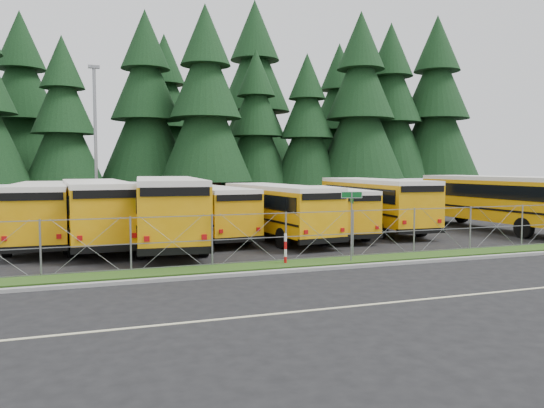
{
  "coord_description": "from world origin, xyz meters",
  "views": [
    {
      "loc": [
        -11.51,
        -20.59,
        3.78
      ],
      "look_at": [
        -2.82,
        4.0,
        1.95
      ],
      "focal_mm": 35.0,
      "sensor_mm": 36.0,
      "label": 1
    }
  ],
  "objects_px": {
    "street_sign": "(352,211)",
    "bus_4": "(275,212)",
    "bus_6": "(372,205)",
    "bus_east": "(492,203)",
    "bus_1": "(96,213)",
    "bus_3": "(207,212)",
    "bus_5": "(327,211)",
    "bus_2": "(167,212)",
    "striped_bollard": "(285,249)",
    "bus_0": "(44,214)",
    "light_standard": "(96,140)"
  },
  "relations": [
    {
      "from": "street_sign",
      "to": "bus_4",
      "type": "bearing_deg",
      "value": 94.36
    },
    {
      "from": "bus_6",
      "to": "bus_east",
      "type": "height_order",
      "value": "bus_east"
    },
    {
      "from": "bus_1",
      "to": "street_sign",
      "type": "xyz_separation_m",
      "value": [
        9.48,
        -8.24,
        0.48
      ]
    },
    {
      "from": "bus_1",
      "to": "bus_3",
      "type": "height_order",
      "value": "bus_1"
    },
    {
      "from": "bus_1",
      "to": "bus_5",
      "type": "distance_m",
      "value": 12.19
    },
    {
      "from": "bus_4",
      "to": "bus_5",
      "type": "distance_m",
      "value": 3.33
    },
    {
      "from": "bus_2",
      "to": "striped_bollard",
      "type": "xyz_separation_m",
      "value": [
        3.58,
        -6.49,
        -1.03
      ]
    },
    {
      "from": "bus_5",
      "to": "bus_0",
      "type": "bearing_deg",
      "value": -179.14
    },
    {
      "from": "bus_6",
      "to": "street_sign",
      "type": "relative_size",
      "value": 4.16
    },
    {
      "from": "bus_3",
      "to": "bus_4",
      "type": "xyz_separation_m",
      "value": [
        3.3,
        -1.58,
        0.05
      ]
    },
    {
      "from": "street_sign",
      "to": "striped_bollard",
      "type": "distance_m",
      "value": 3.04
    },
    {
      "from": "bus_1",
      "to": "striped_bollard",
      "type": "distance_m",
      "value": 10.45
    },
    {
      "from": "bus_0",
      "to": "bus_east",
      "type": "height_order",
      "value": "bus_east"
    },
    {
      "from": "bus_4",
      "to": "bus_0",
      "type": "bearing_deg",
      "value": 165.31
    },
    {
      "from": "bus_2",
      "to": "bus_6",
      "type": "xyz_separation_m",
      "value": [
        12.37,
        2.15,
        -0.1
      ]
    },
    {
      "from": "bus_3",
      "to": "bus_4",
      "type": "height_order",
      "value": "bus_4"
    },
    {
      "from": "bus_4",
      "to": "street_sign",
      "type": "bearing_deg",
      "value": -91.39
    },
    {
      "from": "bus_1",
      "to": "bus_4",
      "type": "xyz_separation_m",
      "value": [
        8.92,
        -0.9,
        -0.14
      ]
    },
    {
      "from": "street_sign",
      "to": "bus_0",
      "type": "bearing_deg",
      "value": 142.39
    },
    {
      "from": "bus_4",
      "to": "bus_6",
      "type": "bearing_deg",
      "value": 8.42
    },
    {
      "from": "light_standard",
      "to": "striped_bollard",
      "type": "bearing_deg",
      "value": -68.22
    },
    {
      "from": "bus_6",
      "to": "bus_5",
      "type": "bearing_deg",
      "value": -160.37
    },
    {
      "from": "bus_2",
      "to": "bus_east",
      "type": "height_order",
      "value": "bus_2"
    },
    {
      "from": "bus_1",
      "to": "striped_bollard",
      "type": "bearing_deg",
      "value": -52.43
    },
    {
      "from": "bus_0",
      "to": "street_sign",
      "type": "bearing_deg",
      "value": -36.52
    },
    {
      "from": "light_standard",
      "to": "bus_4",
      "type": "bearing_deg",
      "value": -47.7
    },
    {
      "from": "bus_east",
      "to": "street_sign",
      "type": "xyz_separation_m",
      "value": [
        -13.08,
        -6.81,
        0.42
      ]
    },
    {
      "from": "bus_0",
      "to": "bus_2",
      "type": "xyz_separation_m",
      "value": [
        5.6,
        -2.23,
        0.13
      ]
    },
    {
      "from": "bus_3",
      "to": "bus_6",
      "type": "bearing_deg",
      "value": -4.61
    },
    {
      "from": "bus_2",
      "to": "light_standard",
      "type": "height_order",
      "value": "light_standard"
    },
    {
      "from": "bus_3",
      "to": "striped_bollard",
      "type": "distance_m",
      "value": 8.65
    },
    {
      "from": "bus_5",
      "to": "bus_east",
      "type": "xyz_separation_m",
      "value": [
        10.37,
        -1.17,
        0.3
      ]
    },
    {
      "from": "bus_3",
      "to": "bus_east",
      "type": "bearing_deg",
      "value": -12.36
    },
    {
      "from": "bus_0",
      "to": "street_sign",
      "type": "xyz_separation_m",
      "value": [
        11.83,
        -9.12,
        0.53
      ]
    },
    {
      "from": "bus_4",
      "to": "bus_6",
      "type": "xyz_separation_m",
      "value": [
        6.7,
        1.69,
        0.11
      ]
    },
    {
      "from": "bus_east",
      "to": "light_standard",
      "type": "distance_m",
      "value": 24.78
    },
    {
      "from": "bus_2",
      "to": "bus_3",
      "type": "relative_size",
      "value": 1.18
    },
    {
      "from": "bus_2",
      "to": "striped_bollard",
      "type": "bearing_deg",
      "value": -55.84
    },
    {
      "from": "bus_3",
      "to": "bus_6",
      "type": "relative_size",
      "value": 0.9
    },
    {
      "from": "bus_3",
      "to": "bus_5",
      "type": "relative_size",
      "value": 1.05
    },
    {
      "from": "bus_6",
      "to": "bus_3",
      "type": "bearing_deg",
      "value": -176.76
    },
    {
      "from": "bus_4",
      "to": "bus_east",
      "type": "relative_size",
      "value": 0.88
    },
    {
      "from": "bus_4",
      "to": "light_standard",
      "type": "relative_size",
      "value": 1.07
    },
    {
      "from": "bus_2",
      "to": "light_standard",
      "type": "distance_m",
      "value": 11.13
    },
    {
      "from": "bus_0",
      "to": "striped_bollard",
      "type": "xyz_separation_m",
      "value": [
        9.18,
        -8.72,
        -0.9
      ]
    },
    {
      "from": "striped_bollard",
      "to": "light_standard",
      "type": "xyz_separation_m",
      "value": [
        -6.59,
        16.48,
        4.9
      ]
    },
    {
      "from": "striped_bollard",
      "to": "bus_2",
      "type": "bearing_deg",
      "value": 118.89
    },
    {
      "from": "street_sign",
      "to": "striped_bollard",
      "type": "height_order",
      "value": "street_sign"
    },
    {
      "from": "bus_6",
      "to": "striped_bollard",
      "type": "bearing_deg",
      "value": -132.9
    },
    {
      "from": "striped_bollard",
      "to": "light_standard",
      "type": "distance_m",
      "value": 18.41
    }
  ]
}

